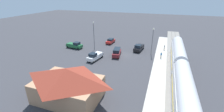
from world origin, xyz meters
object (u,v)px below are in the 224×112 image
at_px(pickup_black, 139,47).
at_px(suv_maroon, 117,52).
at_px(pedestrian_on_platform, 164,47).
at_px(station_building, 68,83).
at_px(light_pole_lot_center, 94,33).
at_px(light_pole_near_platform, 153,38).
at_px(sedan_red, 111,41).
at_px(pedestrian_waiting_far, 161,55).
at_px(pickup_green, 75,45).
at_px(pickup_white, 95,56).

bearing_deg(pickup_black, suv_maroon, 51.57).
bearing_deg(pedestrian_on_platform, pickup_black, 16.58).
distance_m(suv_maroon, pickup_black, 8.31).
xyz_separation_m(station_building, light_pole_lot_center, (6.25, -23.30, 2.47)).
bearing_deg(light_pole_near_platform, sedan_red, -23.19).
distance_m(pedestrian_waiting_far, pickup_black, 8.35).
bearing_deg(pedestrian_waiting_far, station_building, 58.03).
relative_size(suv_maroon, pickup_black, 0.92).
bearing_deg(pedestrian_waiting_far, pedestrian_on_platform, -95.45).
height_order(pedestrian_on_platform, pickup_black, pickup_black).
bearing_deg(pedestrian_waiting_far, pickup_black, -34.35).
bearing_deg(pickup_green, light_pole_near_platform, -174.56).
xyz_separation_m(suv_maroon, light_pole_near_platform, (-9.20, -4.16, 3.80)).
height_order(pedestrian_on_platform, pickup_white, pickup_white).
xyz_separation_m(pedestrian_waiting_far, light_pole_lot_center, (20.30, -0.78, 4.19)).
bearing_deg(sedan_red, light_pole_lot_center, 72.01).
bearing_deg(pickup_black, pedestrian_waiting_far, 145.65).
bearing_deg(pickup_green, suv_maroon, 172.97).
distance_m(pedestrian_on_platform, pickup_green, 28.61).
height_order(pedestrian_waiting_far, light_pole_lot_center, light_pole_lot_center).
relative_size(suv_maroon, pickup_green, 0.92).
relative_size(light_pole_near_platform, light_pole_lot_center, 0.89).
relative_size(pickup_black, light_pole_near_platform, 0.71).
relative_size(station_building, sedan_red, 2.46).
relative_size(pedestrian_on_platform, pickup_green, 0.31).
bearing_deg(pickup_white, light_pole_near_platform, -148.59).
bearing_deg(pickup_black, pedestrian_on_platform, -163.42).
height_order(pedestrian_waiting_far, suv_maroon, suv_maroon).
bearing_deg(pickup_green, pickup_white, 148.64).
bearing_deg(light_pole_near_platform, pickup_white, 31.41).
bearing_deg(suv_maroon, pickup_green, -7.03).
bearing_deg(pickup_white, suv_maroon, -137.60).
xyz_separation_m(pedestrian_on_platform, light_pole_near_platform, (3.52, 4.60, 3.67)).
distance_m(station_building, pickup_green, 26.15).
xyz_separation_m(station_building, suv_maroon, (-2.00, -20.73, -1.85)).
bearing_deg(pickup_black, station_building, 75.26).
height_order(pedestrian_waiting_far, pickup_green, pickup_green).
relative_size(pedestrian_waiting_far, light_pole_lot_center, 0.19).
xyz_separation_m(pickup_white, suv_maroon, (-4.81, -4.39, 0.12)).
relative_size(station_building, pedestrian_on_platform, 6.65).
height_order(station_building, sedan_red, station_building).
relative_size(station_building, pedestrian_waiting_far, 6.65).
relative_size(pedestrian_on_platform, light_pole_near_platform, 0.22).
bearing_deg(pedestrian_on_platform, light_pole_lot_center, 16.43).
bearing_deg(sedan_red, pedestrian_on_platform, 174.50).
relative_size(pedestrian_on_platform, light_pole_lot_center, 0.19).
bearing_deg(pedestrian_waiting_far, suv_maroon, 8.50).
bearing_deg(suv_maroon, light_pole_near_platform, -155.65).
bearing_deg(sedan_red, pickup_green, 42.77).
height_order(pickup_white, pickup_black, same).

